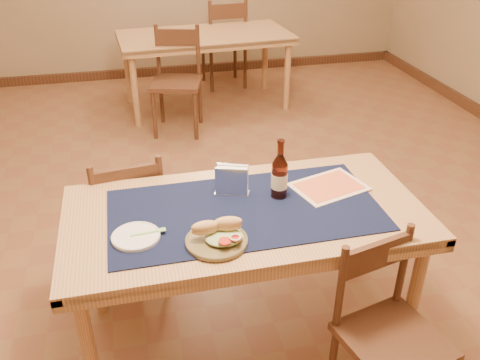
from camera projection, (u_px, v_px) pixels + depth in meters
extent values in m
cube|color=brown|center=(216.00, 242.00, 3.32)|extent=(6.00, 7.00, 0.02)
cylinder|color=tan|center=(90.00, 356.00, 2.05)|extent=(0.06, 0.06, 0.71)
cylinder|color=tan|center=(413.00, 300.00, 2.33)|extent=(0.06, 0.06, 0.71)
cylinder|color=tan|center=(93.00, 259.00, 2.59)|extent=(0.06, 0.06, 0.71)
cylinder|color=tan|center=(355.00, 222.00, 2.87)|extent=(0.06, 0.06, 0.71)
cube|color=tan|center=(245.00, 214.00, 2.28)|extent=(1.60, 0.80, 0.04)
cube|color=black|center=(245.00, 210.00, 2.26)|extent=(1.20, 0.60, 0.01)
cube|color=#492A1A|center=(163.00, 71.00, 6.22)|extent=(6.00, 0.06, 0.10)
cylinder|color=tan|center=(135.00, 91.00, 4.73)|extent=(0.06, 0.06, 0.71)
cylinder|color=tan|center=(287.00, 76.00, 5.10)|extent=(0.06, 0.06, 0.71)
cylinder|color=tan|center=(128.00, 69.00, 5.29)|extent=(0.06, 0.06, 0.71)
cylinder|color=tan|center=(265.00, 57.00, 5.67)|extent=(0.06, 0.06, 0.71)
cube|color=tan|center=(205.00, 36.00, 5.01)|extent=(1.73, 0.94, 0.04)
cylinder|color=#492A1A|center=(154.00, 224.00, 3.12)|extent=(0.03, 0.03, 0.42)
cylinder|color=#492A1A|center=(99.00, 235.00, 3.02)|extent=(0.03, 0.03, 0.42)
cylinder|color=#492A1A|center=(167.00, 256.00, 2.85)|extent=(0.03, 0.03, 0.42)
cylinder|color=#492A1A|center=(106.00, 269.00, 2.75)|extent=(0.03, 0.03, 0.42)
cube|color=#492A1A|center=(128.00, 215.00, 2.83)|extent=(0.44, 0.44, 0.04)
cube|color=#492A1A|center=(127.00, 179.00, 2.52)|extent=(0.33, 0.07, 0.13)
cylinder|color=#492A1A|center=(161.00, 192.00, 2.63)|extent=(0.03, 0.03, 0.43)
cylinder|color=#492A1A|center=(96.00, 204.00, 2.53)|extent=(0.03, 0.03, 0.43)
cylinder|color=#492A1A|center=(390.00, 336.00, 2.35)|extent=(0.03, 0.03, 0.41)
cube|color=#492A1A|center=(394.00, 341.00, 2.05)|extent=(0.46, 0.46, 0.04)
cube|color=#492A1A|center=(376.00, 256.00, 2.03)|extent=(0.32, 0.10, 0.13)
cylinder|color=#492A1A|center=(341.00, 289.00, 2.02)|extent=(0.03, 0.03, 0.42)
cylinder|color=#492A1A|center=(403.00, 265.00, 2.15)|extent=(0.03, 0.03, 0.42)
cylinder|color=#492A1A|center=(154.00, 115.00, 4.55)|extent=(0.04, 0.04, 0.47)
cylinder|color=#492A1A|center=(196.00, 115.00, 4.54)|extent=(0.04, 0.04, 0.47)
cylinder|color=#492A1A|center=(161.00, 100.00, 4.87)|extent=(0.04, 0.04, 0.47)
cylinder|color=#492A1A|center=(200.00, 100.00, 4.86)|extent=(0.04, 0.04, 0.47)
cube|color=#492A1A|center=(176.00, 83.00, 4.59)|extent=(0.53, 0.53, 0.04)
cube|color=#492A1A|center=(177.00, 37.00, 4.58)|extent=(0.37, 0.13, 0.14)
cylinder|color=#492A1A|center=(158.00, 51.00, 4.65)|extent=(0.04, 0.04, 0.48)
cylinder|color=#492A1A|center=(198.00, 51.00, 4.63)|extent=(0.04, 0.04, 0.48)
cylinder|color=#492A1A|center=(235.00, 58.00, 6.04)|extent=(0.04, 0.04, 0.49)
cylinder|color=#492A1A|center=(203.00, 60.00, 5.94)|extent=(0.04, 0.04, 0.49)
cylinder|color=#492A1A|center=(245.00, 67.00, 5.72)|extent=(0.04, 0.04, 0.49)
cylinder|color=#492A1A|center=(212.00, 70.00, 5.61)|extent=(0.04, 0.04, 0.49)
cube|color=#492A1A|center=(223.00, 42.00, 5.70)|extent=(0.49, 0.49, 0.04)
cube|color=#492A1A|center=(228.00, 11.00, 5.34)|extent=(0.39, 0.06, 0.15)
cylinder|color=#492A1A|center=(246.00, 23.00, 5.46)|extent=(0.04, 0.04, 0.50)
cylinder|color=#492A1A|center=(210.00, 25.00, 5.36)|extent=(0.04, 0.04, 0.50)
cylinder|color=brown|center=(217.00, 241.00, 2.05)|extent=(0.25, 0.25, 0.01)
torus|color=brown|center=(217.00, 240.00, 2.04)|extent=(0.26, 0.26, 0.01)
ellipsoid|color=#A2B97F|center=(224.00, 237.00, 2.03)|extent=(0.15, 0.12, 0.03)
ellipsoid|color=#DBB268|center=(205.00, 228.00, 2.03)|extent=(0.11, 0.05, 0.06)
ellipsoid|color=#DBB268|center=(228.00, 224.00, 2.05)|extent=(0.12, 0.06, 0.06)
cylinder|color=#AF2117|center=(225.00, 241.00, 1.98)|extent=(0.05, 0.05, 0.01)
cylinder|color=#AF2117|center=(236.00, 238.00, 2.00)|extent=(0.05, 0.05, 0.01)
torus|color=silver|center=(235.00, 237.00, 1.99)|extent=(0.05, 0.05, 0.01)
cylinder|color=silver|center=(136.00, 237.00, 2.07)|extent=(0.20, 0.20, 0.01)
torus|color=silver|center=(136.00, 235.00, 2.07)|extent=(0.20, 0.20, 0.01)
cube|color=#7FCB6F|center=(144.00, 233.00, 2.08)|extent=(0.11, 0.02, 0.00)
cube|color=#7FCB6F|center=(162.00, 230.00, 2.10)|extent=(0.04, 0.03, 0.00)
cylinder|color=#4A190D|center=(279.00, 180.00, 2.32)|extent=(0.07, 0.07, 0.17)
cone|color=#4A190D|center=(280.00, 160.00, 2.27)|extent=(0.07, 0.07, 0.04)
cylinder|color=#4A190D|center=(281.00, 149.00, 2.24)|extent=(0.03, 0.03, 0.07)
cylinder|color=#4A190D|center=(281.00, 141.00, 2.22)|extent=(0.04, 0.04, 0.01)
cylinder|color=beige|center=(279.00, 180.00, 2.32)|extent=(0.08, 0.08, 0.07)
cube|color=silver|center=(232.00, 193.00, 2.38)|extent=(0.17, 0.11, 0.00)
cube|color=silver|center=(231.00, 182.00, 2.32)|extent=(0.14, 0.06, 0.14)
cube|color=silver|center=(233.00, 177.00, 2.37)|extent=(0.14, 0.06, 0.14)
cube|color=white|center=(232.00, 180.00, 2.35)|extent=(0.15, 0.09, 0.13)
cube|color=#3E98C8|center=(231.00, 180.00, 2.32)|extent=(0.10, 0.04, 0.05)
cube|color=beige|center=(329.00, 187.00, 2.43)|extent=(0.39, 0.33, 0.00)
cube|color=#D75F37|center=(329.00, 186.00, 2.43)|extent=(0.33, 0.27, 0.00)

